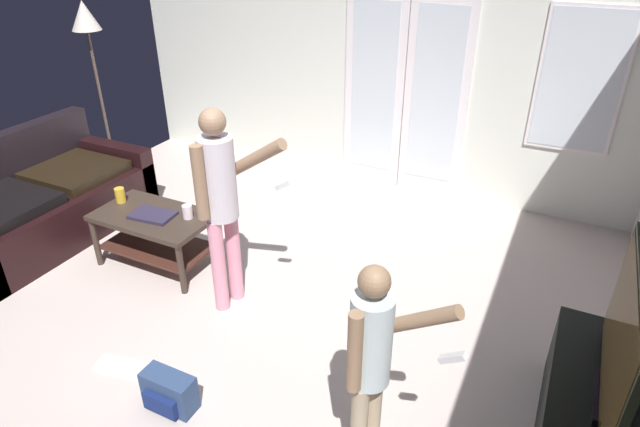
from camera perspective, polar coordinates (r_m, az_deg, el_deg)
The scene contains 13 objects.
ground_plane at distance 4.08m, azimuth -9.98°, elevation -10.73°, with size 5.51×5.42×0.02m, color beige.
wall_back_with_doors at distance 5.60m, azimuth 5.99°, elevation 16.79°, with size 5.51×0.09×2.90m.
leather_couch at distance 5.44m, azimuth -27.68°, elevation 0.86°, with size 0.97×1.86×0.89m.
coffee_table at distance 4.59m, azimuth -17.11°, elevation -1.48°, with size 0.96×0.55×0.47m.
flat_screen_tv at distance 2.89m, azimuth 29.41°, elevation -11.87°, with size 0.08×1.10×0.73m.
person_adult at distance 3.70m, azimuth -10.47°, elevation 1.93°, with size 0.64×0.41×1.52m.
person_child at distance 2.60m, azimuth 5.55°, elevation -15.01°, with size 0.53×0.34×1.27m.
floor_lamp at distance 6.04m, azimuth -23.51°, elevation 17.37°, with size 0.28×0.28×1.87m.
backpack at distance 3.44m, azimuth -15.80°, elevation -17.81°, with size 0.33×0.18×0.24m.
loose_keyboard at distance 3.82m, azimuth -19.74°, elevation -15.14°, with size 0.46×0.21×0.02m.
laptop_closed at distance 4.48m, azimuth -17.37°, elevation -0.17°, with size 0.34×0.22×0.03m, color #2F2940.
cup_near_edge at distance 4.78m, azimuth -20.50°, elevation 1.84°, with size 0.08×0.08×0.13m, color gold.
cup_by_laptop at distance 4.37m, azimuth -13.93°, elevation 0.19°, with size 0.08×0.08×0.11m, color white.
Camera 1 is at (1.99, -2.46, 2.56)m, focal length 30.07 mm.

